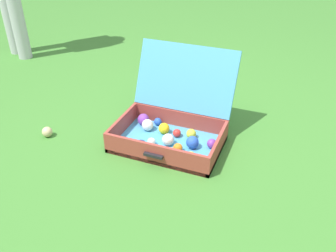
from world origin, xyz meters
The scene contains 3 objects.
ground_plane centered at (0.00, 0.00, 0.00)m, with size 16.00×16.00×0.00m, color #3D7A2D.
open_suitcase centered at (-0.06, 0.11, 0.11)m, with size 0.62×0.61×0.50m.
stray_ball_on_grass centered at (-0.78, -0.15, 0.03)m, with size 0.06×0.06×0.06m, color #D1B784.
Camera 1 is at (0.59, -1.59, 1.23)m, focal length 38.46 mm.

